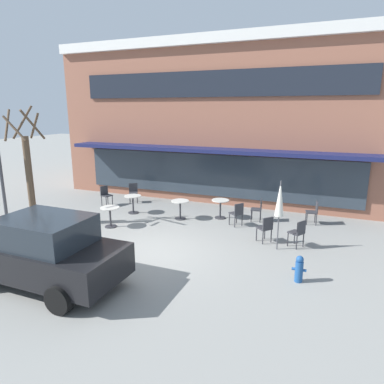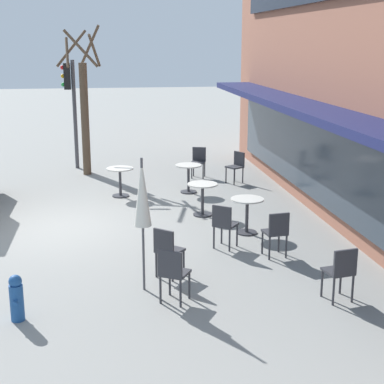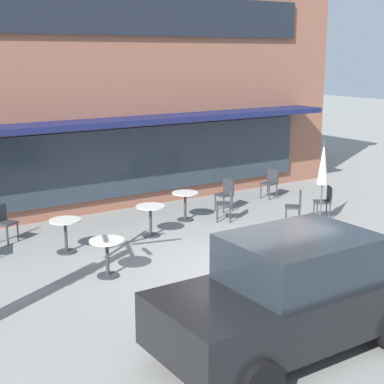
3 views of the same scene
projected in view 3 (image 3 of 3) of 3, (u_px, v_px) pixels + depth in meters
name	position (u px, v px, depth m)	size (l,w,h in m)	color
ground_plane	(252.00, 274.00, 11.79)	(80.00, 80.00, 0.00)	gray
building_facade	(59.00, 73.00, 19.01)	(16.02, 9.10, 7.42)	#935B47
cafe_table_near_wall	(65.00, 230.00, 12.97)	(0.70, 0.70, 0.76)	#333338
cafe_table_streetside	(107.00, 252.00, 11.57)	(0.70, 0.70, 0.76)	#333338
cafe_table_by_tree	(185.00, 201.00, 15.51)	(0.70, 0.70, 0.76)	#333338
cafe_table_mid_patio	(151.00, 216.00, 14.15)	(0.70, 0.70, 0.76)	#333338
patio_umbrella_green_folded	(323.00, 164.00, 14.74)	(0.28, 0.28, 2.20)	#4C4C51
cafe_chair_0	(226.00, 192.00, 16.46)	(0.45, 0.45, 0.89)	#333338
cafe_chair_1	(325.00, 200.00, 15.63)	(0.55, 0.55, 0.89)	#333338
cafe_chair_3	(271.00, 181.00, 17.90)	(0.46, 0.46, 0.89)	#333338
cafe_chair_4	(4.00, 220.00, 13.72)	(0.55, 0.55, 0.89)	#333338
cafe_chair_5	(227.00, 202.00, 15.42)	(0.56, 0.56, 0.89)	#333338
cafe_chair_6	(296.00, 205.00, 15.10)	(0.56, 0.56, 0.89)	#333338
parked_sedan	(293.00, 294.00, 8.63)	(4.21, 2.04, 1.76)	black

